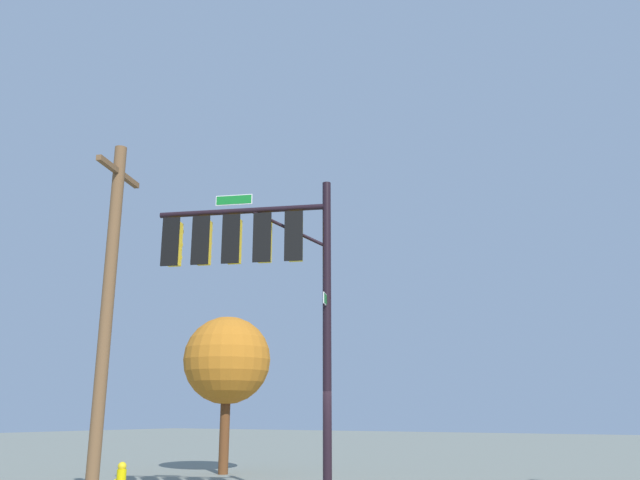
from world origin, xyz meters
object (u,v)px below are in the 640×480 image
Objects in this scene: signal_pole_assembly at (255,262)px; utility_pole at (107,313)px; fire_hydrant at (121,479)px; tree_mid at (227,361)px.

signal_pole_assembly is 3.66m from utility_pole.
utility_pole is 5.40m from fire_hydrant.
fire_hydrant is 0.15× the size of tree_mid.
utility_pole is 9.43× the size of fire_hydrant.
utility_pole reaches higher than signal_pole_assembly.
signal_pole_assembly is at bearing -120.66° from utility_pole.
tree_mid is at bearing -65.98° from utility_pole.
signal_pole_assembly is 6.64m from fire_hydrant.
utility_pole is (1.71, 2.88, -1.49)m from signal_pole_assembly.
tree_mid is at bearing -47.50° from signal_pole_assembly.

